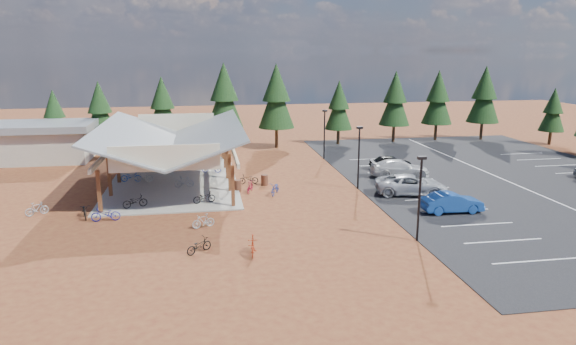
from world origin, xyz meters
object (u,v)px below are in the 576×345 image
Objects in this scene: bike_10 at (106,214)px; bike_4 at (204,197)px; bike_15 at (250,187)px; outbuilding at (39,141)px; bike_7 at (210,160)px; bike_8 at (85,211)px; car_4 at (390,162)px; bike_2 at (131,177)px; lamp_post_1 at (359,153)px; bike_9 at (37,209)px; bike_pavilion at (172,138)px; car_1 at (452,202)px; bike_1 at (143,177)px; trash_bin_0 at (238,185)px; bike_0 at (135,201)px; bike_5 at (184,182)px; bike_12 at (199,246)px; car_2 at (411,185)px; bike_6 at (211,168)px; bike_14 at (275,188)px; trash_bin_1 at (265,180)px; bike_3 at (138,162)px; car_3 at (400,168)px; bike_13 at (203,221)px; bike_16 at (249,179)px; lamp_post_0 at (420,193)px; lamp_post_2 at (324,131)px.

bike_4 is at bearing 110.47° from bike_10.
outbuilding is at bearing -16.26° from bike_15.
bike_7 is 0.85× the size of bike_8.
bike_2 is at bearing 97.78° from car_4.
bike_9 is at bearing -172.54° from lamp_post_1.
bike_pavilion is 23.30m from car_1.
bike_8 is at bearing 152.43° from bike_1.
trash_bin_0 is 0.21× the size of car_1.
bike_1 reaches higher than bike_0.
bike_4 is 1.06× the size of bike_5.
car_4 is (13.92, 5.86, 0.24)m from bike_15.
trash_bin_0 reaches higher than bike_12.
car_2 is 1.42× the size of car_4.
bike_10 is at bearing 108.73° from car_2.
bike_6 is (17.26, -8.65, -1.46)m from outbuilding.
outbuilding is 27.65m from bike_14.
bike_3 is at bearing 143.96° from trash_bin_1.
bike_5 is 0.30× the size of car_3.
car_4 is at bearing -81.15° from bike_4.
bike_12 is 0.42× the size of car_4.
bike_15 is (5.24, -2.13, -0.10)m from bike_5.
bike_3 is 15.76m from bike_10.
bike_9 is 0.36× the size of car_1.
bike_2 is (-3.61, 0.02, -3.27)m from bike_pavilion.
bike_15 is at bearing -128.39° from bike_3.
bike_13 is 20.48m from car_3.
bike_14 is (22.07, -16.59, -1.53)m from outbuilding.
trash_bin_0 is at bearing 141.05° from bike_13.
bike_7 is (-0.06, 3.11, 0.01)m from bike_6.
car_3 reaches higher than bike_10.
car_2 reaches higher than bike_7.
bike_0 reaches higher than bike_8.
trash_bin_0 is 3.24m from bike_14.
trash_bin_1 is at bearing -58.40° from bike_12.
bike_3 is at bearing 175.71° from bike_10.
bike_7 is at bearing 73.72° from car_3.
bike_1 reaches higher than bike_16.
lamp_post_0 reaches higher than bike_5.
bike_9 is 5.32m from bike_10.
bike_5 is 5.66m from bike_15.
outbuilding is at bearing 141.84° from bike_pavilion.
bike_10 is at bearing 162.26° from bike_6.
car_3 is at bearing 179.98° from car_4.
lamp_post_1 is 0.92× the size of car_2.
bike_8 is at bearing -124.99° from bike_10.
bike_1 reaches higher than bike_4.
bike_pavilion is at bearing -154.98° from lamp_post_2.
car_1 is at bearing -23.23° from bike_8.
outbuilding is 35.50m from car_4.
bike_7 is (17.20, -5.54, -1.45)m from outbuilding.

